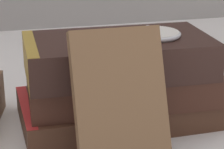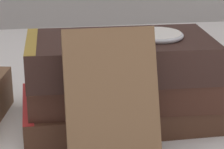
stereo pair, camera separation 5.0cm
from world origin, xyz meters
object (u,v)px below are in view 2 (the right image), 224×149
Objects in this scene: pocket_watch at (158,35)px; reading_glasses at (80,78)px; book_flat_top at (115,56)px; book_flat_middle at (120,85)px; book_flat_bottom at (117,108)px; book_leaning_front at (112,108)px.

pocket_watch is 0.60× the size of reading_glasses.
book_flat_top is at bearing -87.59° from reading_glasses.
reading_glasses is at bearing 105.48° from book_flat_middle.
book_flat_bottom is 1.12× the size of book_flat_top.
reading_glasses is (-0.01, 0.25, -0.06)m from book_leaning_front.
reading_glasses is at bearing 101.60° from book_flat_top.
pocket_watch is at bearing -3.55° from book_flat_top.
book_flat_bottom is 1.72× the size of book_leaning_front.
book_flat_top is at bearing 174.98° from pocket_watch.
book_flat_top is 0.18m from reading_glasses.
book_leaning_front reaches higher than book_flat_top.
book_leaning_front is at bearing -101.19° from book_flat_middle.
book_flat_bottom is at bearing 78.09° from book_leaning_front.
book_flat_top is at bearing 79.06° from book_leaning_front.
book_flat_middle is at bearing 165.09° from pocket_watch.
book_flat_middle is 3.71× the size of pocket_watch.
book_leaning_front is 0.12m from pocket_watch.
book_flat_top reaches higher than book_flat_middle.
book_flat_bottom is at bearing -85.31° from reading_glasses.
book_flat_top is 2.11× the size of reading_glasses.
reading_glasses is at bearing 101.15° from book_flat_bottom.
book_flat_bottom is 0.03m from book_flat_middle.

